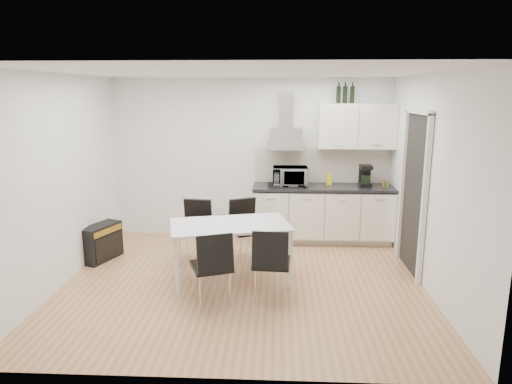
% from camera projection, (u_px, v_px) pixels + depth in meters
% --- Properties ---
extents(ground, '(4.50, 4.50, 0.00)m').
position_uv_depth(ground, '(243.00, 282.00, 5.81)').
color(ground, tan).
rests_on(ground, ground).
extents(wall_back, '(4.50, 0.10, 2.60)m').
position_uv_depth(wall_back, '(252.00, 159.00, 7.48)').
color(wall_back, white).
rests_on(wall_back, ground).
extents(wall_front, '(4.50, 0.10, 2.60)m').
position_uv_depth(wall_front, '(223.00, 232.00, 3.58)').
color(wall_front, white).
rests_on(wall_front, ground).
extents(wall_left, '(0.10, 4.00, 2.60)m').
position_uv_depth(wall_left, '(61.00, 181.00, 5.64)').
color(wall_left, white).
rests_on(wall_left, ground).
extents(wall_right, '(0.10, 4.00, 2.60)m').
position_uv_depth(wall_right, '(431.00, 184.00, 5.42)').
color(wall_right, white).
rests_on(wall_right, ground).
extents(ceiling, '(4.50, 4.50, 0.00)m').
position_uv_depth(ceiling, '(242.00, 72.00, 5.25)').
color(ceiling, white).
rests_on(ceiling, wall_back).
extents(doorway, '(0.08, 1.04, 2.10)m').
position_uv_depth(doorway, '(413.00, 194.00, 6.02)').
color(doorway, white).
rests_on(doorway, ground).
extents(kitchenette, '(2.22, 0.64, 2.52)m').
position_uv_depth(kitchenette, '(325.00, 191.00, 7.27)').
color(kitchenette, beige).
rests_on(kitchenette, ground).
extents(dining_table, '(1.63, 1.17, 0.75)m').
position_uv_depth(dining_table, '(230.00, 229.00, 5.76)').
color(dining_table, white).
rests_on(dining_table, ground).
extents(chair_far_left, '(0.49, 0.54, 0.88)m').
position_uv_depth(chair_far_left, '(195.00, 233.00, 6.41)').
color(chair_far_left, black).
rests_on(chair_far_left, ground).
extents(chair_far_right, '(0.62, 0.64, 0.88)m').
position_uv_depth(chair_far_right, '(247.00, 231.00, 6.48)').
color(chair_far_right, black).
rests_on(chair_far_right, ground).
extents(chair_near_left, '(0.59, 0.62, 0.88)m').
position_uv_depth(chair_near_left, '(212.00, 267.00, 5.14)').
color(chair_near_left, black).
rests_on(chair_near_left, ground).
extents(chair_near_right, '(0.47, 0.53, 0.88)m').
position_uv_depth(chair_near_right, '(271.00, 264.00, 5.25)').
color(chair_near_right, black).
rests_on(chair_near_right, ground).
extents(guitar_amp, '(0.47, 0.68, 0.52)m').
position_uv_depth(guitar_amp, '(101.00, 242.00, 6.55)').
color(guitar_amp, black).
rests_on(guitar_amp, ground).
extents(floor_speaker, '(0.26, 0.25, 0.34)m').
position_uv_depth(floor_speaker, '(221.00, 226.00, 7.65)').
color(floor_speaker, black).
rests_on(floor_speaker, ground).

